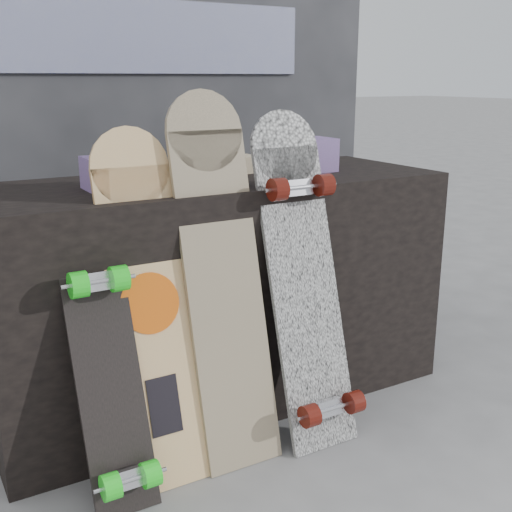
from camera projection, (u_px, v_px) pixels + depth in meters
ground at (292, 456)px, 1.99m from camera, size 60.00×60.00×0.00m
vendor_table at (217, 290)px, 2.30m from camera, size 1.60×0.60×0.80m
booth at (127, 85)px, 2.82m from camera, size 2.40×0.22×2.20m
merch_box_purple at (113, 172)px, 1.99m from camera, size 0.18×0.12×0.10m
merch_box_small at (313, 155)px, 2.36m from camera, size 0.14×0.14×0.12m
merch_box_flat at (227, 165)px, 2.30m from camera, size 0.22×0.10×0.06m
longboard_geisha at (148, 298)px, 1.82m from camera, size 0.23×0.28×1.01m
longboard_celtic at (222, 268)px, 1.91m from camera, size 0.24×0.29×1.10m
longboard_cascadia at (304, 274)px, 2.01m from camera, size 0.24×0.37×1.04m
skateboard_dark at (108, 362)px, 1.72m from camera, size 0.18×0.33×0.78m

